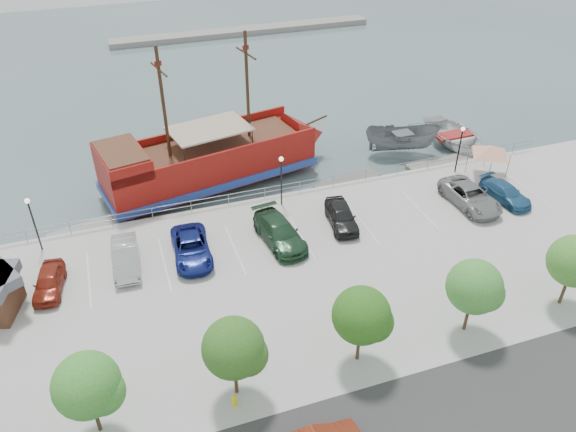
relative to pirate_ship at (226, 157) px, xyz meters
name	(u,v)px	position (x,y,z in m)	size (l,w,h in m)	color
ground	(310,263)	(2.83, -13.38, -2.23)	(160.00, 160.00, 0.00)	#455558
sidewalk	(373,354)	(2.83, -23.38, -1.21)	(100.00, 4.00, 0.05)	#A2A2A1
seawall_railing	(276,190)	(2.83, -5.58, -0.70)	(50.00, 0.06, 1.00)	gray
far_shore	(243,31)	(12.83, 41.62, -1.83)	(40.00, 3.00, 0.80)	gray
pirate_ship	(226,157)	(0.00, 0.00, 0.00)	(21.46, 9.70, 13.31)	maroon
patrol_boat	(402,141)	(16.87, -0.78, -0.87)	(2.63, 7.00, 2.71)	slate
speedboat	(454,137)	(22.68, -0.79, -1.40)	(5.69, 7.97, 1.65)	silver
dock_west	(91,229)	(-11.87, -4.18, -2.05)	(6.35, 1.81, 0.36)	gray
dock_mid	(348,182)	(9.86, -4.18, -2.05)	(6.17, 1.76, 0.35)	#696459
dock_east	(444,164)	(19.59, -4.18, -2.02)	(7.20, 2.06, 0.41)	gray
canopy_tent	(492,146)	(21.03, -8.18, 1.59)	(4.71, 4.71, 3.24)	slate
fire_hydrant	(235,400)	(-5.48, -24.18, -0.79)	(0.28, 0.28, 0.80)	yellow
lamp_post_left	(32,215)	(-15.17, -6.88, 1.71)	(0.36, 0.36, 4.28)	black
lamp_post_mid	(281,172)	(2.83, -6.88, 1.71)	(0.36, 0.36, 4.28)	black
lamp_post_right	(461,141)	(18.83, -6.88, 1.71)	(0.36, 0.36, 4.28)	black
tree_b	(91,387)	(-12.02, -23.46, 2.07)	(3.30, 3.20, 5.00)	#473321
tree_c	(237,350)	(-5.02, -23.46, 2.07)	(3.30, 3.20, 5.00)	#473321
tree_d	(364,317)	(1.98, -23.46, 2.07)	(3.30, 3.20, 5.00)	#473321
tree_e	(477,288)	(8.98, -23.46, 2.07)	(3.30, 3.20, 5.00)	#473321
parked_car_a	(49,282)	(-14.54, -11.64, -0.52)	(1.67, 4.14, 1.41)	maroon
parked_car_b	(125,257)	(-9.62, -10.81, -0.43)	(1.70, 4.88, 1.61)	#B1B1B1
parked_car_c	(191,248)	(-5.19, -11.20, -0.47)	(2.51, 5.44, 1.51)	navy
parked_car_d	(280,232)	(1.14, -11.55, -0.39)	(2.35, 5.79, 1.68)	#22462B
parked_car_e	(341,216)	(6.21, -11.00, -0.43)	(1.88, 4.68, 1.59)	black
parked_car_g	(470,196)	(16.93, -11.81, -0.42)	(2.68, 5.81, 1.61)	gray
parked_car_h	(505,193)	(20.01, -12.14, -0.55)	(1.91, 4.69, 1.36)	#275B86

